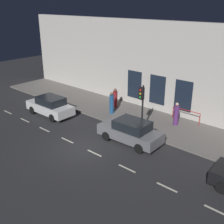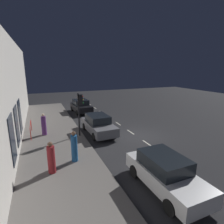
# 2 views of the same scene
# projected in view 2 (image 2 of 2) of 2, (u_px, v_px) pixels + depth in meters

# --- Properties ---
(ground_plane) EXTENTS (60.00, 60.00, 0.00)m
(ground_plane) POSITION_uv_depth(u_px,v_px,m) (136.00, 136.00, 14.71)
(ground_plane) COLOR #28282B
(sidewalk) EXTENTS (4.50, 32.00, 0.15)m
(sidewalk) POSITION_uv_depth(u_px,v_px,m) (57.00, 148.00, 12.39)
(sidewalk) COLOR slate
(sidewalk) RESTS_ON ground
(building_facade) EXTENTS (0.65, 32.00, 7.45)m
(building_facade) POSITION_uv_depth(u_px,v_px,m) (7.00, 97.00, 10.58)
(building_facade) COLOR beige
(building_facade) RESTS_ON ground
(lane_centre_line) EXTENTS (0.12, 27.20, 0.01)m
(lane_centre_line) POSITION_uv_depth(u_px,v_px,m) (131.00, 132.00, 15.61)
(lane_centre_line) COLOR beige
(lane_centre_line) RESTS_ON ground
(traffic_light) EXTENTS (0.46, 0.32, 3.39)m
(traffic_light) POSITION_uv_depth(u_px,v_px,m) (80.00, 105.00, 13.87)
(traffic_light) COLOR black
(traffic_light) RESTS_ON sidewalk
(parked_car_0) EXTENTS (2.10, 4.05, 1.58)m
(parked_car_0) POSITION_uv_depth(u_px,v_px,m) (81.00, 106.00, 22.35)
(parked_car_0) COLOR black
(parked_car_0) RESTS_ON ground
(parked_car_1) EXTENTS (2.00, 4.37, 1.58)m
(parked_car_1) POSITION_uv_depth(u_px,v_px,m) (98.00, 124.00, 15.12)
(parked_car_1) COLOR slate
(parked_car_1) RESTS_ON ground
(parked_car_2) EXTENTS (1.92, 4.28, 1.58)m
(parked_car_2) POSITION_uv_depth(u_px,v_px,m) (165.00, 172.00, 8.18)
(parked_car_2) COLOR silver
(parked_car_2) RESTS_ON ground
(pedestrian_0) EXTENTS (0.51, 0.51, 1.80)m
(pedestrian_0) POSITION_uv_depth(u_px,v_px,m) (74.00, 147.00, 10.30)
(pedestrian_0) COLOR #1E5189
(pedestrian_0) RESTS_ON sidewalk
(pedestrian_1) EXTENTS (0.48, 0.48, 1.75)m
(pedestrian_1) POSITION_uv_depth(u_px,v_px,m) (44.00, 125.00, 14.40)
(pedestrian_1) COLOR #5B2D70
(pedestrian_1) RESTS_ON sidewalk
(pedestrian_2) EXTENTS (0.55, 0.55, 1.68)m
(pedestrian_2) POSITION_uv_depth(u_px,v_px,m) (51.00, 159.00, 9.16)
(pedestrian_2) COLOR maroon
(pedestrian_2) RESTS_ON sidewalk
(red_railing) EXTENTS (0.05, 2.30, 0.97)m
(red_railing) POSITION_uv_depth(u_px,v_px,m) (31.00, 126.00, 14.34)
(red_railing) COLOR red
(red_railing) RESTS_ON sidewalk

